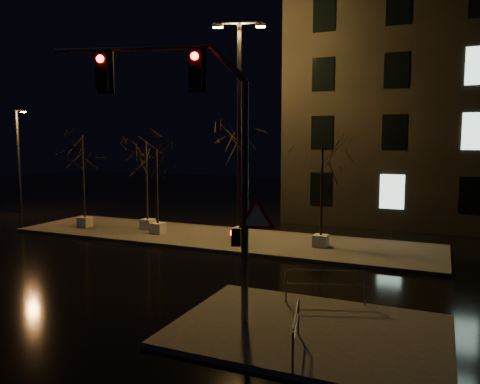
% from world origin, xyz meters
% --- Properties ---
extents(ground, '(90.00, 90.00, 0.00)m').
position_xyz_m(ground, '(0.00, 0.00, 0.00)').
color(ground, black).
rests_on(ground, ground).
extents(median, '(22.00, 5.00, 0.15)m').
position_xyz_m(median, '(0.00, 6.00, 0.07)').
color(median, '#494641').
rests_on(median, ground).
extents(sidewalk_corner, '(7.00, 5.00, 0.15)m').
position_xyz_m(sidewalk_corner, '(7.50, -3.50, 0.07)').
color(sidewalk_corner, '#494641').
rests_on(sidewalk_corner, ground).
extents(tree_0, '(1.80, 1.80, 5.29)m').
position_xyz_m(tree_0, '(-7.98, 5.48, 4.16)').
color(tree_0, beige).
rests_on(tree_0, median).
extents(tree_1, '(1.80, 1.80, 4.97)m').
position_xyz_m(tree_1, '(-4.34, 6.34, 3.92)').
color(tree_1, beige).
rests_on(tree_1, median).
extents(tree_2, '(1.80, 1.80, 4.56)m').
position_xyz_m(tree_2, '(-3.14, 5.54, 3.61)').
color(tree_2, beige).
rests_on(tree_2, median).
extents(tree_3, '(1.80, 1.80, 5.50)m').
position_xyz_m(tree_3, '(1.37, 6.09, 4.33)').
color(tree_3, beige).
rests_on(tree_3, median).
extents(tree_4, '(1.80, 1.80, 4.67)m').
position_xyz_m(tree_4, '(5.50, 5.90, 3.69)').
color(tree_4, beige).
rests_on(tree_4, median).
extents(traffic_signal_mast, '(5.87, 1.54, 7.36)m').
position_xyz_m(traffic_signal_mast, '(4.66, -4.15, 4.98)').
color(traffic_signal_mast, '#5C5D64').
rests_on(traffic_signal_mast, sidewalk_corner).
extents(streetlight_main, '(2.61, 1.18, 10.73)m').
position_xyz_m(streetlight_main, '(0.95, 6.92, 6.34)').
color(streetlight_main, black).
rests_on(streetlight_main, median).
extents(streetlight_far, '(1.36, 0.61, 7.12)m').
position_xyz_m(streetlight_far, '(-16.22, 8.43, 3.92)').
color(streetlight_far, black).
rests_on(streetlight_far, ground).
extents(guard_rail_a, '(2.28, 0.79, 1.03)m').
position_xyz_m(guard_rail_a, '(7.44, -1.50, 0.82)').
color(guard_rail_a, '#5C5D64').
rests_on(guard_rail_a, sidewalk_corner).
extents(guard_rail_b, '(0.50, 2.00, 0.97)m').
position_xyz_m(guard_rail_b, '(7.58, -4.98, 0.78)').
color(guard_rail_b, '#5C5D64').
rests_on(guard_rail_b, sidewalk_corner).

